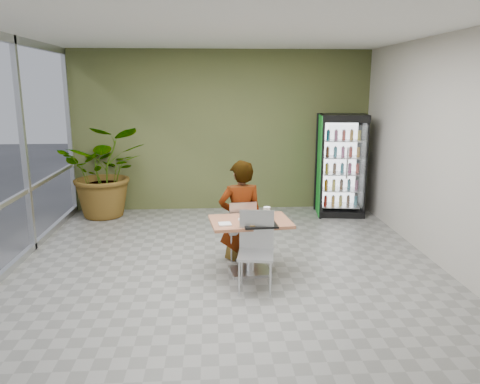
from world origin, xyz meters
name	(u,v)px	position (x,y,z in m)	size (l,w,h in m)	color
ground	(228,274)	(0.00, 0.00, 0.00)	(7.00, 7.00, 0.00)	gray
room_envelope	(228,157)	(0.00, 0.00, 1.60)	(6.00, 7.00, 3.20)	beige
dining_table	(250,235)	(0.30, 0.02, 0.54)	(1.13, 0.85, 0.75)	#BB7450
chair_far	(242,225)	(0.22, 0.54, 0.52)	(0.44, 0.45, 0.89)	#B9BBBE
chair_near	(256,244)	(0.33, -0.44, 0.58)	(0.49, 0.50, 0.98)	#B9BBBE
seated_woman	(241,220)	(0.20, 0.58, 0.59)	(0.65, 0.42, 1.77)	black
pizza_plate	(247,219)	(0.26, 0.04, 0.77)	(0.33, 0.32, 0.03)	white
soda_cup	(267,213)	(0.52, 0.05, 0.83)	(0.10, 0.10, 0.17)	white
napkin_stack	(225,224)	(-0.05, -0.17, 0.76)	(0.16, 0.16, 0.02)	white
cafeteria_tray	(260,225)	(0.40, -0.25, 0.76)	(0.43, 0.31, 0.02)	black
beverage_fridge	(341,165)	(2.33, 2.90, 0.98)	(0.99, 0.80, 1.97)	black
potted_plant	(105,171)	(-2.25, 3.06, 0.89)	(1.60, 1.38, 1.78)	#305A24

